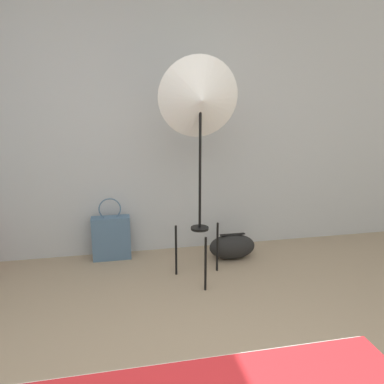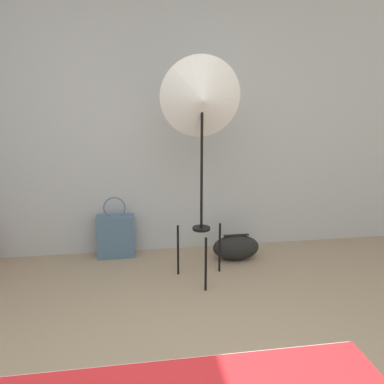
{
  "view_description": "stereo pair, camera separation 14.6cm",
  "coord_description": "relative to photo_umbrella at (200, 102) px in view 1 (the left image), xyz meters",
  "views": [
    {
      "loc": [
        -0.2,
        -1.06,
        1.52
      ],
      "look_at": [
        0.35,
        1.64,
        0.84
      ],
      "focal_mm": 35.0,
      "sensor_mm": 36.0,
      "label": 1
    },
    {
      "loc": [
        -0.06,
        -1.08,
        1.52
      ],
      "look_at": [
        0.35,
        1.64,
        0.84
      ],
      "focal_mm": 35.0,
      "sensor_mm": 36.0,
      "label": 2
    }
  ],
  "objects": [
    {
      "name": "wall_back",
      "position": [
        -0.47,
        0.74,
        -0.2
      ],
      "size": [
        8.0,
        0.05,
        2.6
      ],
      "color": "#B7BCC1",
      "rests_on": "ground_plane"
    },
    {
      "name": "tote_bag",
      "position": [
        -0.75,
        0.58,
        -1.28
      ],
      "size": [
        0.37,
        0.14,
        0.61
      ],
      "color": "slate",
      "rests_on": "ground_plane"
    },
    {
      "name": "duffel_bag",
      "position": [
        0.41,
        0.35,
        -1.38
      ],
      "size": [
        0.45,
        0.24,
        0.25
      ],
      "color": "black",
      "rests_on": "ground_plane"
    },
    {
      "name": "photo_umbrella",
      "position": [
        0.0,
        0.0,
        0.0
      ],
      "size": [
        0.65,
        0.36,
        1.86
      ],
      "color": "black",
      "rests_on": "ground_plane"
    }
  ]
}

